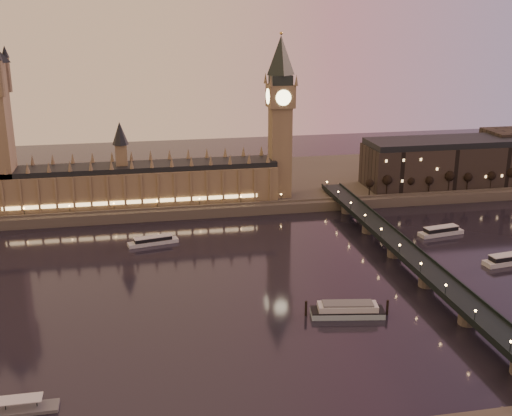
% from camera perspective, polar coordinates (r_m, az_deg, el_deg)
% --- Properties ---
extents(ground, '(700.00, 700.00, 0.00)m').
position_cam_1_polar(ground, '(302.05, -2.79, -6.85)').
color(ground, black).
rests_on(ground, ground).
extents(far_embankment, '(560.00, 130.00, 6.00)m').
position_cam_1_polar(far_embankment, '(459.29, -2.07, 2.11)').
color(far_embankment, '#423D35').
rests_on(far_embankment, ground).
extents(palace_of_westminster, '(180.00, 26.62, 52.00)m').
position_cam_1_polar(palace_of_westminster, '(406.87, -10.92, 2.52)').
color(palace_of_westminster, brown).
rests_on(palace_of_westminster, ground).
extents(big_ben, '(17.68, 17.68, 104.00)m').
position_cam_1_polar(big_ben, '(408.85, 2.18, 8.94)').
color(big_ben, brown).
rests_on(big_ben, ground).
extents(westminster_bridge, '(13.20, 260.00, 15.30)m').
position_cam_1_polar(westminster_bridge, '(324.44, 13.47, -4.52)').
color(westminster_bridge, black).
rests_on(westminster_bridge, ground).
extents(city_block, '(155.00, 45.00, 34.00)m').
position_cam_1_polar(city_block, '(477.11, 18.61, 4.17)').
color(city_block, black).
rests_on(city_block, ground).
extents(bare_tree_0, '(5.90, 5.90, 11.99)m').
position_cam_1_polar(bare_tree_0, '(423.89, 9.92, 2.22)').
color(bare_tree_0, black).
rests_on(bare_tree_0, ground).
extents(bare_tree_1, '(5.90, 5.90, 11.99)m').
position_cam_1_polar(bare_tree_1, '(429.18, 11.73, 2.31)').
color(bare_tree_1, black).
rests_on(bare_tree_1, ground).
extents(bare_tree_2, '(5.90, 5.90, 11.99)m').
position_cam_1_polar(bare_tree_2, '(434.89, 13.50, 2.39)').
color(bare_tree_2, black).
rests_on(bare_tree_2, ground).
extents(bare_tree_3, '(5.90, 5.90, 11.99)m').
position_cam_1_polar(bare_tree_3, '(441.01, 15.22, 2.46)').
color(bare_tree_3, black).
rests_on(bare_tree_3, ground).
extents(bare_tree_4, '(5.90, 5.90, 11.99)m').
position_cam_1_polar(bare_tree_4, '(447.51, 16.90, 2.53)').
color(bare_tree_4, black).
rests_on(bare_tree_4, ground).
extents(bare_tree_5, '(5.90, 5.90, 11.99)m').
position_cam_1_polar(bare_tree_5, '(454.39, 18.52, 2.60)').
color(bare_tree_5, black).
rests_on(bare_tree_5, ground).
extents(bare_tree_6, '(5.90, 5.90, 11.99)m').
position_cam_1_polar(bare_tree_6, '(461.61, 20.09, 2.66)').
color(bare_tree_6, black).
rests_on(bare_tree_6, ground).
extents(bare_tree_7, '(5.90, 5.90, 11.99)m').
position_cam_1_polar(bare_tree_7, '(469.18, 21.62, 2.72)').
color(bare_tree_7, black).
rests_on(bare_tree_7, ground).
extents(cruise_boat_a, '(28.05, 11.32, 4.39)m').
position_cam_1_polar(cruise_boat_a, '(355.82, -9.13, -2.89)').
color(cruise_boat_a, silver).
rests_on(cruise_boat_a, ground).
extents(cruise_boat_b, '(27.58, 11.04, 4.96)m').
position_cam_1_polar(cruise_boat_b, '(380.42, 16.11, -1.99)').
color(cruise_boat_b, silver).
rests_on(cruise_boat_b, ground).
extents(cruise_boat_c, '(26.59, 10.47, 5.18)m').
position_cam_1_polar(cruise_boat_c, '(348.84, 21.46, -4.29)').
color(cruise_boat_c, silver).
rests_on(cruise_boat_c, ground).
extents(moored_barge, '(34.99, 13.48, 6.50)m').
position_cam_1_polar(moored_barge, '(274.85, 8.13, -8.96)').
color(moored_barge, '#8EAAB5').
rests_on(moored_barge, ground).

